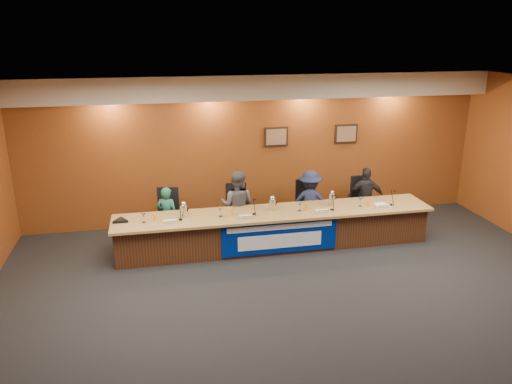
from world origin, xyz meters
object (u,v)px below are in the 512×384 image
(carafe_left, at_px, (184,211))
(speakerphone, at_px, (121,221))
(panelist_d, at_px, (366,198))
(office_chair_c, at_px, (308,209))
(office_chair_b, at_px, (237,214))
(carafe_mid, at_px, (272,205))
(office_chair_a, at_px, (167,219))
(panelist_a, at_px, (167,216))
(banner, at_px, (280,237))
(panelist_c, at_px, (310,202))
(office_chair_d, at_px, (363,205))
(dais_body, at_px, (275,230))
(panelist_b, at_px, (237,205))
(carafe_right, at_px, (332,200))

(carafe_left, distance_m, speakerphone, 1.14)
(panelist_d, relative_size, office_chair_c, 2.78)
(office_chair_b, height_order, carafe_mid, carafe_mid)
(office_chair_a, bearing_deg, carafe_mid, -7.02)
(panelist_a, bearing_deg, carafe_mid, -171.00)
(banner, distance_m, panelist_c, 1.35)
(office_chair_d, relative_size, carafe_left, 2.05)
(panelist_a, bearing_deg, carafe_left, 141.95)
(dais_body, relative_size, panelist_a, 5.10)
(panelist_b, height_order, carafe_left, panelist_b)
(office_chair_c, distance_m, carafe_right, 0.80)
(banner, relative_size, office_chair_c, 4.58)
(panelist_a, bearing_deg, panelist_d, -156.14)
(panelist_b, xyz_separation_m, panelist_c, (1.51, 0.00, -0.04))
(panelist_a, relative_size, office_chair_c, 2.45)
(office_chair_a, xyz_separation_m, carafe_mid, (1.98, -0.63, 0.38))
(office_chair_c, bearing_deg, banner, -129.53)
(office_chair_d, bearing_deg, panelist_c, -177.82)
(banner, height_order, office_chair_c, banner)
(banner, distance_m, office_chair_a, 2.30)
(dais_body, xyz_separation_m, office_chair_d, (2.12, 0.67, 0.13))
(dais_body, distance_m, carafe_mid, 0.51)
(dais_body, relative_size, panelist_c, 4.49)
(carafe_mid, distance_m, speakerphone, 2.83)
(panelist_d, xyz_separation_m, carafe_left, (-3.84, -0.55, 0.20))
(banner, relative_size, panelist_c, 1.65)
(banner, height_order, panelist_d, panelist_d)
(panelist_c, relative_size, office_chair_b, 2.78)
(dais_body, distance_m, carafe_left, 1.81)
(panelist_c, bearing_deg, office_chair_b, 10.34)
(panelist_d, distance_m, carafe_right, 1.12)
(panelist_b, xyz_separation_m, panelist_d, (2.75, 0.00, -0.04))
(carafe_left, bearing_deg, office_chair_c, 13.95)
(panelist_c, height_order, office_chair_a, panelist_c)
(panelist_c, xyz_separation_m, office_chair_d, (1.23, 0.10, -0.19))
(speakerphone, bearing_deg, dais_body, -0.09)
(panelist_c, xyz_separation_m, carafe_left, (-2.61, -0.55, 0.20))
(dais_body, bearing_deg, carafe_right, 1.67)
(panelist_b, relative_size, office_chair_c, 2.96)
(dais_body, xyz_separation_m, banner, (0.00, -0.41, 0.03))
(carafe_mid, bearing_deg, office_chair_c, 34.12)
(office_chair_c, bearing_deg, panelist_a, -178.52)
(office_chair_b, bearing_deg, office_chair_a, -173.08)
(panelist_c, distance_m, office_chair_c, 0.21)
(carafe_mid, bearing_deg, carafe_left, -179.21)
(panelist_b, relative_size, carafe_mid, 6.44)
(panelist_a, height_order, office_chair_b, panelist_a)
(office_chair_d, relative_size, carafe_mid, 2.18)
(banner, bearing_deg, panelist_c, 48.23)
(office_chair_a, bearing_deg, panelist_d, 9.12)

